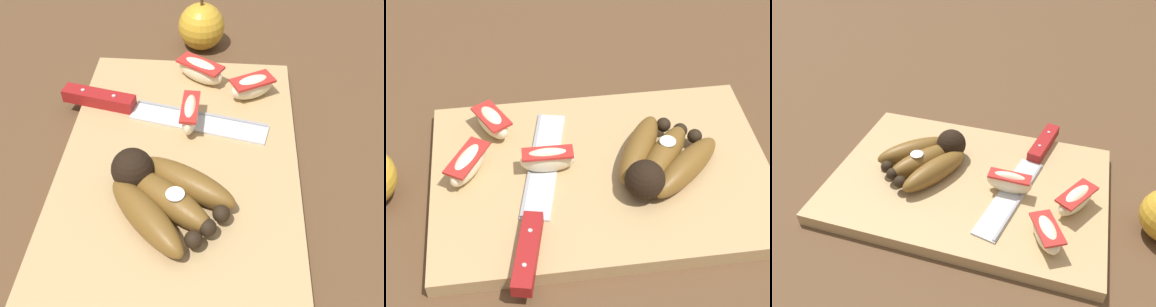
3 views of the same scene
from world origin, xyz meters
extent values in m
plane|color=brown|center=(0.00, 0.00, 0.00)|extent=(6.00, 6.00, 0.00)
cube|color=tan|center=(0.02, 0.02, 0.01)|extent=(0.42, 0.28, 0.02)
sphere|color=black|center=(0.06, -0.03, 0.05)|extent=(0.05, 0.05, 0.05)
ellipsoid|color=brown|center=(0.12, -0.01, 0.04)|extent=(0.11, 0.11, 0.03)
sphere|color=black|center=(0.14, 0.05, 0.04)|extent=(0.02, 0.02, 0.02)
ellipsoid|color=brown|center=(0.09, 0.01, 0.04)|extent=(0.10, 0.12, 0.03)
sphere|color=black|center=(0.13, 0.06, 0.04)|extent=(0.02, 0.02, 0.02)
ellipsoid|color=brown|center=(0.07, 0.03, 0.04)|extent=(0.09, 0.12, 0.03)
sphere|color=black|center=(0.11, 0.07, 0.04)|extent=(0.02, 0.02, 0.02)
cylinder|color=white|center=(0.10, 0.02, 0.06)|extent=(0.02, 0.02, 0.00)
cube|color=silver|center=(-0.05, 0.04, 0.02)|extent=(0.07, 0.18, 0.00)
cube|color=#99999E|center=(-0.07, 0.04, 0.02)|extent=(0.04, 0.17, 0.00)
cube|color=maroon|center=(-0.08, -0.10, 0.03)|extent=(0.04, 0.10, 0.02)
cylinder|color=#B2B2B7|center=(-0.09, -0.12, 0.04)|extent=(0.01, 0.01, 0.00)
cylinder|color=#B2B2B7|center=(-0.08, -0.08, 0.04)|extent=(0.01, 0.01, 0.00)
ellipsoid|color=beige|center=(-0.05, 0.03, 0.04)|extent=(0.07, 0.02, 0.04)
cube|color=red|center=(-0.05, 0.03, 0.05)|extent=(0.06, 0.02, 0.00)
ellipsoid|color=beige|center=(-0.14, 0.03, 0.04)|extent=(0.06, 0.08, 0.03)
cube|color=red|center=(-0.14, 0.03, 0.05)|extent=(0.06, 0.07, 0.00)
ellipsoid|color=beige|center=(-0.11, 0.11, 0.04)|extent=(0.05, 0.07, 0.03)
cube|color=red|center=(-0.11, 0.11, 0.05)|extent=(0.05, 0.06, 0.00)
sphere|color=gold|center=(-0.27, 0.03, 0.04)|extent=(0.07, 0.07, 0.07)
cylinder|color=#4C3319|center=(-0.27, 0.03, 0.08)|extent=(0.00, 0.00, 0.01)
camera|label=1|loc=(0.41, 0.06, 0.43)|focal=44.23mm
camera|label=2|loc=(-0.08, -0.48, 0.56)|focal=56.08mm
camera|label=3|loc=(-0.11, 0.45, 0.42)|focal=36.26mm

